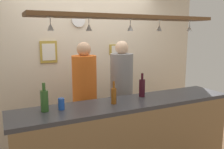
{
  "coord_description": "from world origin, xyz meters",
  "views": [
    {
      "loc": [
        -1.35,
        -2.68,
        1.8
      ],
      "look_at": [
        0.0,
        0.1,
        1.25
      ],
      "focal_mm": 38.05,
      "sensor_mm": 36.0,
      "label": 1
    }
  ],
  "objects_px": {
    "person_left_orange_shirt": "(85,90)",
    "picture_frame_caricature": "(49,52)",
    "bottle_beer_amber_tall": "(114,95)",
    "bottle_wine_dark_red": "(142,87)",
    "person_middle_grey_shirt": "(122,85)",
    "wall_clock": "(78,20)",
    "drink_can": "(61,104)",
    "bottle_champagne_green": "(44,100)",
    "picture_frame_lower_pair": "(117,49)"
  },
  "relations": [
    {
      "from": "person_left_orange_shirt",
      "to": "picture_frame_caricature",
      "type": "distance_m",
      "value": 0.89
    },
    {
      "from": "bottle_beer_amber_tall",
      "to": "picture_frame_caricature",
      "type": "bearing_deg",
      "value": 107.06
    },
    {
      "from": "bottle_wine_dark_red",
      "to": "picture_frame_caricature",
      "type": "relative_size",
      "value": 0.88
    },
    {
      "from": "bottle_wine_dark_red",
      "to": "person_middle_grey_shirt",
      "type": "bearing_deg",
      "value": 86.14
    },
    {
      "from": "bottle_beer_amber_tall",
      "to": "wall_clock",
      "type": "relative_size",
      "value": 1.18
    },
    {
      "from": "person_middle_grey_shirt",
      "to": "picture_frame_caricature",
      "type": "xyz_separation_m",
      "value": [
        -0.93,
        0.66,
        0.49
      ]
    },
    {
      "from": "person_left_orange_shirt",
      "to": "drink_can",
      "type": "relative_size",
      "value": 13.72
    },
    {
      "from": "person_middle_grey_shirt",
      "to": "wall_clock",
      "type": "xyz_separation_m",
      "value": [
        -0.44,
        0.65,
        0.98
      ]
    },
    {
      "from": "bottle_champagne_green",
      "to": "wall_clock",
      "type": "distance_m",
      "value": 1.79
    },
    {
      "from": "person_middle_grey_shirt",
      "to": "bottle_beer_amber_tall",
      "type": "height_order",
      "value": "person_middle_grey_shirt"
    },
    {
      "from": "person_middle_grey_shirt",
      "to": "picture_frame_lower_pair",
      "type": "relative_size",
      "value": 5.6
    },
    {
      "from": "picture_frame_caricature",
      "to": "wall_clock",
      "type": "distance_m",
      "value": 0.7
    },
    {
      "from": "person_left_orange_shirt",
      "to": "picture_frame_caricature",
      "type": "bearing_deg",
      "value": 117.79
    },
    {
      "from": "bottle_champagne_green",
      "to": "picture_frame_caricature",
      "type": "height_order",
      "value": "picture_frame_caricature"
    },
    {
      "from": "bottle_beer_amber_tall",
      "to": "wall_clock",
      "type": "xyz_separation_m",
      "value": [
        0.06,
        1.4,
        0.9
      ]
    },
    {
      "from": "bottle_wine_dark_red",
      "to": "bottle_champagne_green",
      "type": "bearing_deg",
      "value": -177.61
    },
    {
      "from": "picture_frame_caricature",
      "to": "person_left_orange_shirt",
      "type": "bearing_deg",
      "value": -62.21
    },
    {
      "from": "person_left_orange_shirt",
      "to": "picture_frame_lower_pair",
      "type": "relative_size",
      "value": 5.58
    },
    {
      "from": "bottle_champagne_green",
      "to": "picture_frame_caricature",
      "type": "bearing_deg",
      "value": 76.43
    },
    {
      "from": "picture_frame_lower_pair",
      "to": "picture_frame_caricature",
      "type": "relative_size",
      "value": 0.88
    },
    {
      "from": "bottle_beer_amber_tall",
      "to": "person_middle_grey_shirt",
      "type": "bearing_deg",
      "value": 56.26
    },
    {
      "from": "bottle_wine_dark_red",
      "to": "picture_frame_lower_pair",
      "type": "distance_m",
      "value": 1.37
    },
    {
      "from": "bottle_wine_dark_red",
      "to": "bottle_beer_amber_tall",
      "type": "distance_m",
      "value": 0.48
    },
    {
      "from": "bottle_beer_amber_tall",
      "to": "wall_clock",
      "type": "bearing_deg",
      "value": 87.55
    },
    {
      "from": "person_middle_grey_shirt",
      "to": "wall_clock",
      "type": "height_order",
      "value": "wall_clock"
    },
    {
      "from": "bottle_champagne_green",
      "to": "picture_frame_lower_pair",
      "type": "distance_m",
      "value": 2.06
    },
    {
      "from": "person_left_orange_shirt",
      "to": "bottle_beer_amber_tall",
      "type": "bearing_deg",
      "value": -83.49
    },
    {
      "from": "person_left_orange_shirt",
      "to": "picture_frame_lower_pair",
      "type": "bearing_deg",
      "value": 37.75
    },
    {
      "from": "person_left_orange_shirt",
      "to": "bottle_beer_amber_tall",
      "type": "distance_m",
      "value": 0.76
    },
    {
      "from": "person_middle_grey_shirt",
      "to": "wall_clock",
      "type": "bearing_deg",
      "value": 124.13
    },
    {
      "from": "bottle_champagne_green",
      "to": "bottle_wine_dark_red",
      "type": "xyz_separation_m",
      "value": [
        1.21,
        0.05,
        -0.0
      ]
    },
    {
      "from": "bottle_beer_amber_tall",
      "to": "bottle_wine_dark_red",
      "type": "bearing_deg",
      "value": 15.34
    },
    {
      "from": "bottle_beer_amber_tall",
      "to": "picture_frame_caricature",
      "type": "xyz_separation_m",
      "value": [
        -0.43,
        1.41,
        0.4
      ]
    },
    {
      "from": "bottle_beer_amber_tall",
      "to": "bottle_champagne_green",
      "type": "bearing_deg",
      "value": 174.3
    },
    {
      "from": "drink_can",
      "to": "person_middle_grey_shirt",
      "type": "bearing_deg",
      "value": 32.49
    },
    {
      "from": "person_middle_grey_shirt",
      "to": "drink_can",
      "type": "height_order",
      "value": "person_middle_grey_shirt"
    },
    {
      "from": "drink_can",
      "to": "picture_frame_caricature",
      "type": "distance_m",
      "value": 1.43
    },
    {
      "from": "drink_can",
      "to": "picture_frame_lower_pair",
      "type": "xyz_separation_m",
      "value": [
        1.35,
        1.35,
        0.45
      ]
    },
    {
      "from": "person_middle_grey_shirt",
      "to": "drink_can",
      "type": "bearing_deg",
      "value": -147.51
    },
    {
      "from": "picture_frame_lower_pair",
      "to": "person_left_orange_shirt",
      "type": "bearing_deg",
      "value": -142.25
    },
    {
      "from": "bottle_wine_dark_red",
      "to": "drink_can",
      "type": "distance_m",
      "value": 1.05
    },
    {
      "from": "person_left_orange_shirt",
      "to": "wall_clock",
      "type": "distance_m",
      "value": 1.19
    },
    {
      "from": "person_middle_grey_shirt",
      "to": "wall_clock",
      "type": "relative_size",
      "value": 7.64
    },
    {
      "from": "bottle_wine_dark_red",
      "to": "picture_frame_lower_pair",
      "type": "bearing_deg",
      "value": 76.66
    },
    {
      "from": "picture_frame_lower_pair",
      "to": "picture_frame_caricature",
      "type": "distance_m",
      "value": 1.2
    },
    {
      "from": "bottle_champagne_green",
      "to": "picture_frame_lower_pair",
      "type": "height_order",
      "value": "picture_frame_lower_pair"
    },
    {
      "from": "bottle_beer_amber_tall",
      "to": "drink_can",
      "type": "height_order",
      "value": "bottle_beer_amber_tall"
    },
    {
      "from": "drink_can",
      "to": "wall_clock",
      "type": "xyz_separation_m",
      "value": [
        0.65,
        1.34,
        0.94
      ]
    },
    {
      "from": "picture_frame_lower_pair",
      "to": "person_middle_grey_shirt",
      "type": "bearing_deg",
      "value": -111.72
    },
    {
      "from": "person_left_orange_shirt",
      "to": "person_middle_grey_shirt",
      "type": "bearing_deg",
      "value": -0.0
    }
  ]
}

